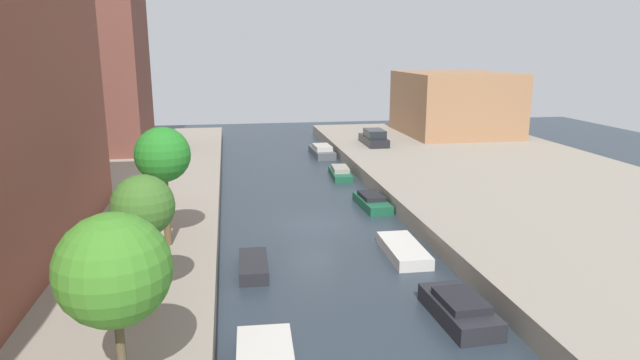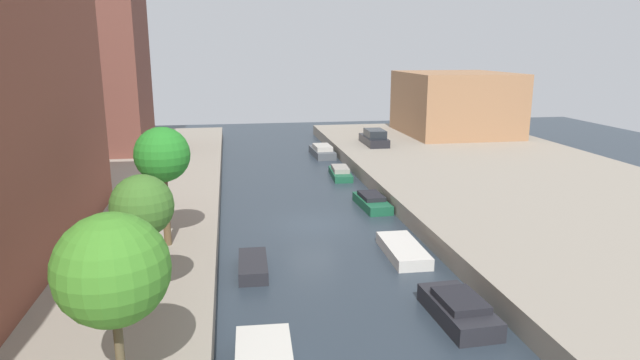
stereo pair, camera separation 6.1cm
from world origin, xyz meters
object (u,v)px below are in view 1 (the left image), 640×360
Objects in this scene: moored_boat_left_2 at (253,266)px; moored_boat_right_3 at (372,202)px; moored_boat_right_1 at (460,309)px; moored_boat_right_2 at (404,250)px; street_tree_0 at (114,270)px; street_tree_1 at (143,207)px; parked_car at (374,138)px; moored_boat_right_4 at (340,173)px; moored_boat_right_5 at (322,151)px; apartment_tower_far at (75,17)px; low_block_right at (455,103)px; street_tree_2 at (163,156)px.

moored_boat_right_3 reaches higher than moored_boat_left_2.
moored_boat_right_2 is at bearing 90.14° from moored_boat_right_1.
moored_boat_right_3 is (11.18, 18.39, -3.99)m from street_tree_0.
street_tree_1 reaches higher than parked_car.
moored_boat_right_4 is 0.87× the size of moored_boat_right_5.
moored_boat_right_2 is (10.58, 10.42, -4.06)m from street_tree_0.
moored_boat_right_1 is at bearing -89.86° from moored_boat_right_2.
apartment_tower_far reaches higher than low_block_right.
street_tree_2 reaches higher than moored_boat_right_3.
apartment_tower_far is at bearing 115.94° from moored_boat_left_2.
street_tree_0 reaches higher than moored_boat_right_4.
street_tree_0 is 12.02m from moored_boat_right_1.
street_tree_0 is at bearing -107.41° from moored_boat_right_5.
moored_boat_right_3 is at bearing 85.68° from moored_boat_right_2.
street_tree_0 is 1.51× the size of moored_boat_left_2.
street_tree_0 is 1.04× the size of street_tree_1.
moored_boat_right_2 is (10.58, -0.49, -4.69)m from street_tree_2.
street_tree_2 is 6.05m from moored_boat_left_2.
moored_boat_right_3 reaches higher than moored_boat_right_2.
moored_boat_left_2 is 26.22m from moored_boat_right_5.
moored_boat_left_2 is at bearing -130.80° from moored_boat_right_3.
moored_boat_right_1 is (-14.50, -35.23, -3.62)m from low_block_right.
apartment_tower_far is 35.09m from low_block_right.
parked_car is at bearing 74.73° from moored_boat_right_3.
low_block_right is 11.07m from parked_car.
moored_boat_right_3 is at bearing -89.08° from moored_boat_right_5.
street_tree_0 is 1.18× the size of moored_boat_right_4.
street_tree_1 is 6.06m from street_tree_2.
street_tree_0 is at bearing -114.34° from parked_car.
street_tree_2 is at bearing -146.22° from moored_boat_right_3.
street_tree_1 is at bearing -110.03° from moored_boat_right_5.
street_tree_2 is 26.65m from moored_boat_right_5.
moored_boat_right_3 is (0.60, 7.97, 0.07)m from moored_boat_right_2.
street_tree_1 is 1.13× the size of moored_boat_right_4.
moored_boat_right_3 is at bearing -87.90° from moored_boat_right_4.
street_tree_2 is (0.00, 10.91, 0.63)m from street_tree_0.
moored_boat_left_2 is 7.01m from moored_boat_right_2.
parked_car is at bearing 80.71° from moored_boat_right_1.
moored_boat_right_2 is (6.96, 0.79, -0.01)m from moored_boat_left_2.
moored_boat_right_3 is at bearing 33.78° from street_tree_2.
moored_boat_right_1 is at bearing -32.66° from street_tree_2.
low_block_right is at bearing 53.96° from street_tree_1.
moored_boat_right_2 is at bearing 6.51° from moored_boat_left_2.
low_block_right is 2.15× the size of street_tree_2.
street_tree_2 reaches higher than moored_boat_right_1.
parked_car is at bearing -152.33° from low_block_right.
moored_boat_right_2 is 7.99m from moored_boat_right_3.
parked_car is (15.53, 34.34, -2.76)m from street_tree_0.
low_block_right is 42.65m from street_tree_1.
street_tree_2 is at bearing -124.88° from moored_boat_right_4.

